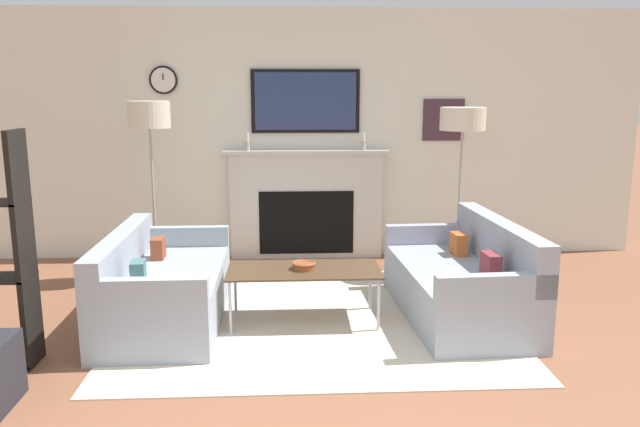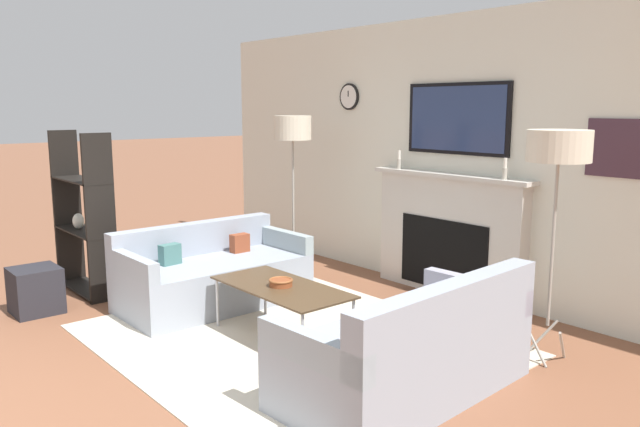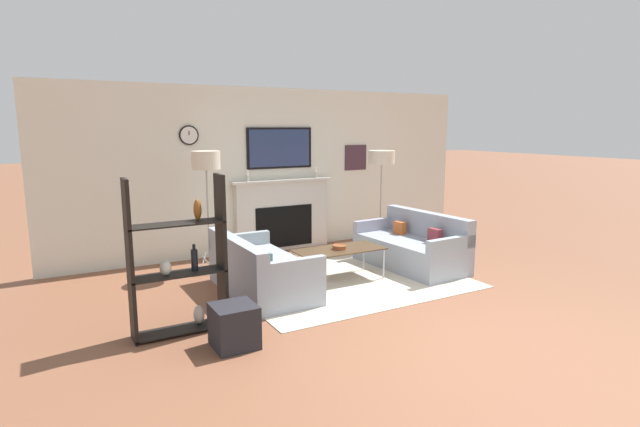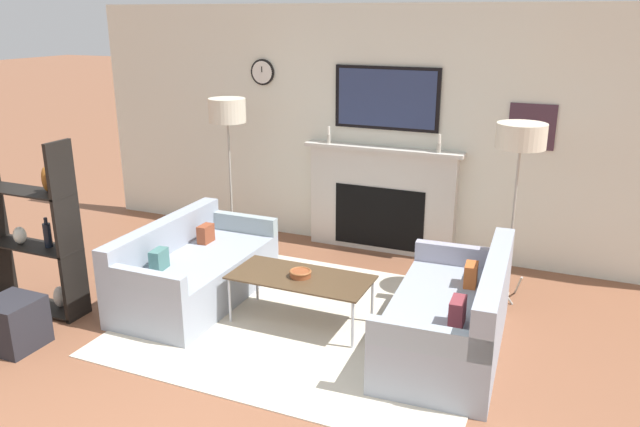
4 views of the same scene
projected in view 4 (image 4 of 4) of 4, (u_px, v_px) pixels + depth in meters
fireplace_wall at (386, 144)px, 6.90m from camera, size 7.46×0.28×2.70m
area_rug at (311, 321)px, 5.49m from camera, size 3.06×2.59×0.01m
couch_left at (193, 272)px, 5.87m from camera, size 0.87×1.70×0.73m
couch_right at (452, 319)px, 4.95m from camera, size 0.94×1.75×0.80m
coffee_table at (301, 279)px, 5.36m from camera, size 1.22×0.57×0.44m
decorative_bowl at (300, 273)px, 5.34m from camera, size 0.19×0.19×0.06m
floor_lamp_left at (227, 113)px, 6.61m from camera, size 0.39×0.39×1.75m
floor_lamp_right at (521, 138)px, 5.50m from camera, size 0.44×0.44×1.68m
shelf_unit at (32, 235)px, 5.52m from camera, size 0.94×0.28×1.60m
ottoman at (14, 323)px, 5.03m from camera, size 0.40×0.40×0.41m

